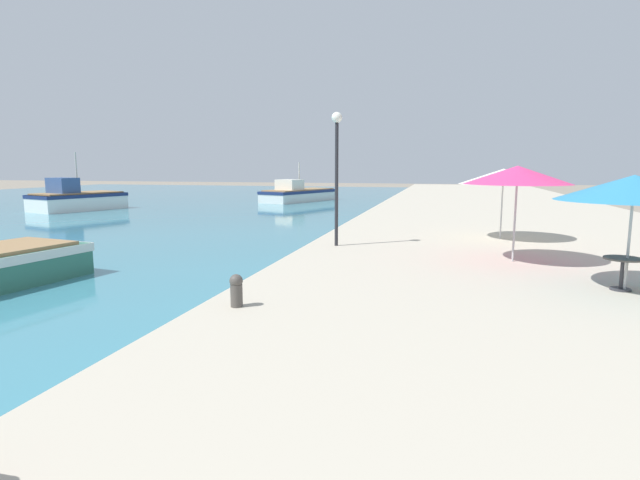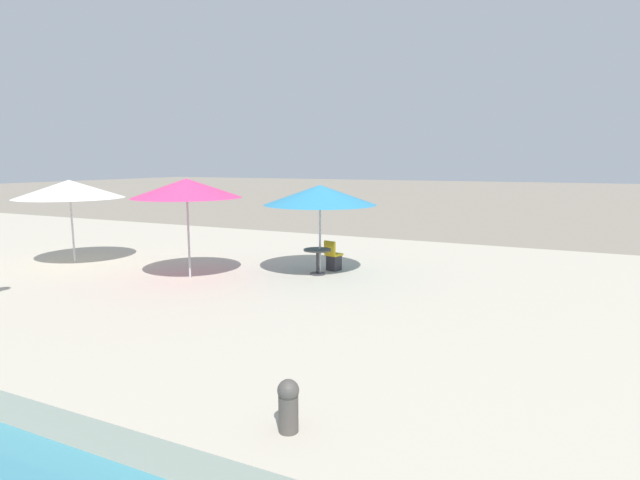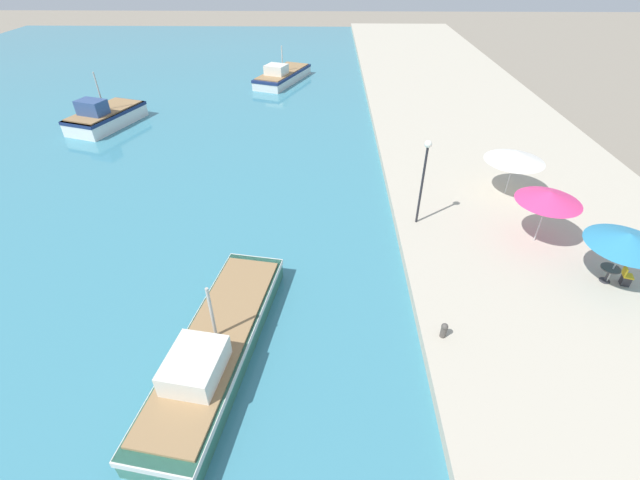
{
  "view_description": "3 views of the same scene",
  "coord_description": "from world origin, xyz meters",
  "px_view_note": "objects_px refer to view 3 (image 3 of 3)",
  "views": [
    {
      "loc": [
        4.72,
        3.78,
        3.31
      ],
      "look_at": [
        1.5,
        16.55,
        1.35
      ],
      "focal_mm": 28.0,
      "sensor_mm": 36.0,
      "label": 1
    },
    {
      "loc": [
        -4.1,
        9.95,
        3.74
      ],
      "look_at": [
        8.67,
        15.94,
        1.55
      ],
      "focal_mm": 28.0,
      "sensor_mm": 36.0,
      "label": 2
    },
    {
      "loc": [
        -3.67,
        1.5,
        13.02
      ],
      "look_at": [
        -4.0,
        18.0,
        1.15
      ],
      "focal_mm": 24.0,
      "sensor_mm": 36.0,
      "label": 3
    }
  ],
  "objects_px": {
    "fishing_boat_mid": "(105,116)",
    "cafe_table": "(609,272)",
    "fishing_boat_far": "(282,75)",
    "cafe_chair_left": "(626,278)",
    "fishing_boat_near": "(216,345)",
    "cafe_umbrella_striped": "(515,156)",
    "lamppost": "(424,169)",
    "cafe_umbrella_white": "(550,197)",
    "cafe_umbrella_pink": "(628,239)",
    "mooring_bollard": "(444,330)"
  },
  "relations": [
    {
      "from": "cafe_umbrella_striped",
      "to": "cafe_umbrella_white",
      "type": "bearing_deg",
      "value": -91.44
    },
    {
      "from": "fishing_boat_far",
      "to": "lamppost",
      "type": "xyz_separation_m",
      "value": [
        9.69,
        -27.87,
        2.89
      ]
    },
    {
      "from": "cafe_umbrella_pink",
      "to": "mooring_bollard",
      "type": "bearing_deg",
      "value": -157.39
    },
    {
      "from": "fishing_boat_mid",
      "to": "cafe_umbrella_pink",
      "type": "bearing_deg",
      "value": -14.13
    },
    {
      "from": "fishing_boat_near",
      "to": "cafe_umbrella_pink",
      "type": "bearing_deg",
      "value": 23.15
    },
    {
      "from": "fishing_boat_near",
      "to": "cafe_umbrella_white",
      "type": "bearing_deg",
      "value": 35.63
    },
    {
      "from": "fishing_boat_far",
      "to": "cafe_umbrella_striped",
      "type": "distance_m",
      "value": 29.19
    },
    {
      "from": "mooring_bollard",
      "to": "cafe_umbrella_striped",
      "type": "bearing_deg",
      "value": 61.6
    },
    {
      "from": "cafe_umbrella_white",
      "to": "cafe_table",
      "type": "relative_size",
      "value": 3.74
    },
    {
      "from": "fishing_boat_far",
      "to": "cafe_chair_left",
      "type": "height_order",
      "value": "fishing_boat_far"
    },
    {
      "from": "cafe_umbrella_striped",
      "to": "lamppost",
      "type": "xyz_separation_m",
      "value": [
        -5.73,
        -3.18,
        0.72
      ]
    },
    {
      "from": "fishing_boat_far",
      "to": "cafe_umbrella_striped",
      "type": "xyz_separation_m",
      "value": [
        15.42,
        -24.69,
        2.16
      ]
    },
    {
      "from": "fishing_boat_near",
      "to": "cafe_umbrella_striped",
      "type": "relative_size",
      "value": 3.06
    },
    {
      "from": "fishing_boat_near",
      "to": "mooring_bollard",
      "type": "height_order",
      "value": "fishing_boat_near"
    },
    {
      "from": "cafe_umbrella_white",
      "to": "cafe_chair_left",
      "type": "height_order",
      "value": "cafe_umbrella_white"
    },
    {
      "from": "cafe_table",
      "to": "mooring_bollard",
      "type": "xyz_separation_m",
      "value": [
        -7.82,
        -3.34,
        -0.18
      ]
    },
    {
      "from": "cafe_umbrella_white",
      "to": "lamppost",
      "type": "bearing_deg",
      "value": 164.26
    },
    {
      "from": "fishing_boat_mid",
      "to": "cafe_chair_left",
      "type": "distance_m",
      "value": 36.85
    },
    {
      "from": "fishing_boat_mid",
      "to": "cafe_umbrella_white",
      "type": "xyz_separation_m",
      "value": [
        28.61,
        -16.35,
        2.17
      ]
    },
    {
      "from": "fishing_boat_mid",
      "to": "cafe_chair_left",
      "type": "relative_size",
      "value": 7.77
    },
    {
      "from": "mooring_bollard",
      "to": "cafe_umbrella_white",
      "type": "bearing_deg",
      "value": 47.18
    },
    {
      "from": "cafe_umbrella_white",
      "to": "mooring_bollard",
      "type": "height_order",
      "value": "cafe_umbrella_white"
    },
    {
      "from": "fishing_boat_mid",
      "to": "fishing_boat_far",
      "type": "xyz_separation_m",
      "value": [
        13.3,
        13.1,
        -0.13
      ]
    },
    {
      "from": "fishing_boat_mid",
      "to": "cafe_umbrella_striped",
      "type": "bearing_deg",
      "value": -3.67
    },
    {
      "from": "fishing_boat_near",
      "to": "fishing_boat_mid",
      "type": "distance_m",
      "value": 27.46
    },
    {
      "from": "fishing_boat_near",
      "to": "fishing_boat_far",
      "type": "relative_size",
      "value": 1.14
    },
    {
      "from": "cafe_table",
      "to": "lamppost",
      "type": "bearing_deg",
      "value": 148.51
    },
    {
      "from": "fishing_boat_mid",
      "to": "cafe_umbrella_pink",
      "type": "distance_m",
      "value": 36.29
    },
    {
      "from": "fishing_boat_far",
      "to": "cafe_umbrella_white",
      "type": "bearing_deg",
      "value": -41.65
    },
    {
      "from": "cafe_umbrella_pink",
      "to": "cafe_chair_left",
      "type": "distance_m",
      "value": 2.07
    },
    {
      "from": "fishing_boat_mid",
      "to": "cafe_chair_left",
      "type": "height_order",
      "value": "fishing_boat_mid"
    },
    {
      "from": "mooring_bollard",
      "to": "lamppost",
      "type": "bearing_deg",
      "value": 87.93
    },
    {
      "from": "cafe_chair_left",
      "to": "mooring_bollard",
      "type": "height_order",
      "value": "cafe_chair_left"
    },
    {
      "from": "fishing_boat_far",
      "to": "cafe_table",
      "type": "xyz_separation_m",
      "value": [
        17.22,
        -32.48,
        0.33
      ]
    },
    {
      "from": "fishing_boat_mid",
      "to": "cafe_table",
      "type": "height_order",
      "value": "fishing_boat_mid"
    },
    {
      "from": "fishing_boat_mid",
      "to": "fishing_boat_far",
      "type": "distance_m",
      "value": 18.67
    },
    {
      "from": "fishing_boat_near",
      "to": "cafe_umbrella_striped",
      "type": "xyz_separation_m",
      "value": [
        14.5,
        11.9,
        2.21
      ]
    },
    {
      "from": "cafe_umbrella_white",
      "to": "fishing_boat_mid",
      "type": "bearing_deg",
      "value": 150.25
    },
    {
      "from": "fishing_boat_near",
      "to": "cafe_umbrella_striped",
      "type": "height_order",
      "value": "fishing_boat_near"
    },
    {
      "from": "fishing_boat_mid",
      "to": "lamppost",
      "type": "distance_m",
      "value": 27.47
    },
    {
      "from": "cafe_umbrella_pink",
      "to": "fishing_boat_far",
      "type": "bearing_deg",
      "value": 117.99
    },
    {
      "from": "cafe_table",
      "to": "lamppost",
      "type": "height_order",
      "value": "lamppost"
    },
    {
      "from": "cafe_umbrella_pink",
      "to": "cafe_umbrella_striped",
      "type": "distance_m",
      "value": 8.07
    },
    {
      "from": "lamppost",
      "to": "fishing_boat_far",
      "type": "bearing_deg",
      "value": 109.17
    },
    {
      "from": "cafe_umbrella_white",
      "to": "mooring_bollard",
      "type": "distance_m",
      "value": 8.95
    },
    {
      "from": "cafe_umbrella_white",
      "to": "mooring_bollard",
      "type": "bearing_deg",
      "value": -132.82
    },
    {
      "from": "fishing_boat_mid",
      "to": "cafe_table",
      "type": "distance_m",
      "value": 36.16
    },
    {
      "from": "cafe_umbrella_striped",
      "to": "cafe_table",
      "type": "bearing_deg",
      "value": -77.01
    },
    {
      "from": "cafe_umbrella_striped",
      "to": "cafe_chair_left",
      "type": "distance_m",
      "value": 8.62
    },
    {
      "from": "cafe_umbrella_striped",
      "to": "cafe_table",
      "type": "distance_m",
      "value": 8.21
    }
  ]
}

